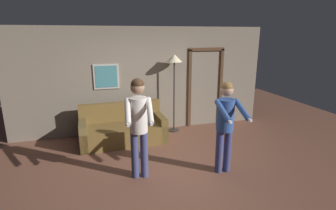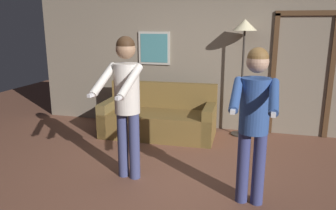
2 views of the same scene
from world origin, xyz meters
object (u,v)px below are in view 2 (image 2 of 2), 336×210
couch (159,119)px  person_standing_right (254,114)px  torchiere_lamp (244,36)px  person_standing_left (126,95)px

couch → person_standing_right: 2.56m
couch → torchiere_lamp: size_ratio=0.99×
person_standing_right → torchiere_lamp: bearing=95.9°
torchiere_lamp → person_standing_right: torchiere_lamp is taller
torchiere_lamp → person_standing_left: 2.45m
torchiere_lamp → person_standing_right: size_ratio=1.18×
person_standing_right → person_standing_left: bearing=171.2°
couch → torchiere_lamp: (1.34, 0.36, 1.40)m
person_standing_left → couch: bearing=93.6°
couch → person_standing_left: (0.10, -1.66, 0.78)m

